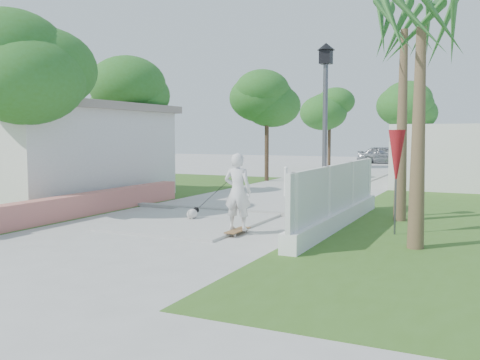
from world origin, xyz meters
The scene contains 21 objects.
ground centered at (0.00, 0.00, 0.00)m, with size 90.00×90.00×0.00m, color #B7B7B2.
path_strip centered at (0.00, 20.00, 0.03)m, with size 3.20×36.00×0.06m, color #B7B7B2.
curb centered at (0.00, 6.00, 0.05)m, with size 6.50×0.25×0.10m, color #999993.
grass_left centered at (-7.00, 8.00, 0.01)m, with size 8.00×20.00×0.01m, color #3A621F.
pink_wall centered at (-3.30, 3.55, 0.31)m, with size 0.45×8.20×0.80m.
house_left centered at (-8.00, 6.00, 1.64)m, with size 8.40×7.40×3.23m.
lattice_fence centered at (3.40, 5.00, 0.54)m, with size 0.35×7.00×1.50m.
building_right centered at (6.00, 18.00, 1.30)m, with size 6.00×8.00×2.60m, color silver.
street_lamp centered at (2.90, 5.50, 2.43)m, with size 0.44×0.44×4.44m.
bollard centered at (0.20, 10.00, 0.58)m, with size 0.14×0.14×1.09m.
patio_umbrella centered at (4.80, 4.50, 1.69)m, with size 0.36×0.36×2.30m.
tree_left_near centered at (-4.48, 2.98, 3.82)m, with size 3.60×3.60×5.28m.
tree_left_mid centered at (-5.48, 8.48, 3.50)m, with size 3.20×3.20×4.85m.
tree_path_left centered at (-2.98, 15.98, 3.82)m, with size 3.40×3.40×5.23m.
tree_path_right centered at (3.22, 19.98, 3.49)m, with size 3.00×3.00×4.79m.
tree_path_far centered at (-2.78, 25.98, 3.82)m, with size 3.20×3.20×5.17m.
palm_far centered at (4.60, 6.50, 4.48)m, with size 1.80×1.80×5.30m.
palm_near centered at (5.40, 3.20, 3.95)m, with size 1.80×1.80×4.70m.
skateboarder centered at (0.80, 3.64, 0.76)m, with size 2.18×1.81×1.80m.
dog centered at (-0.19, 4.27, 0.19)m, with size 0.26×0.52×0.35m.
parked_car centered at (-0.45, 32.74, 0.68)m, with size 1.61×4.01×1.37m, color #B4B8BC.
Camera 1 is at (6.68, -7.43, 2.20)m, focal length 40.00 mm.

